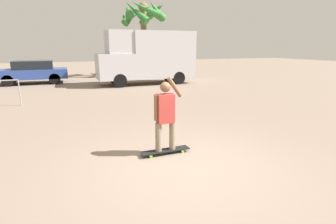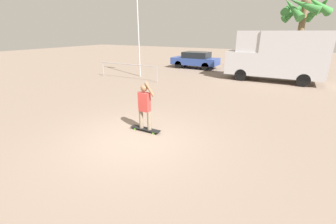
# 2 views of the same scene
# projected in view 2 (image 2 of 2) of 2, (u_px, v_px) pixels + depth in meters

# --- Properties ---
(ground_plane) EXTENTS (80.00, 80.00, 0.00)m
(ground_plane) POSITION_uv_depth(u_px,v_px,m) (136.00, 140.00, 7.15)
(ground_plane) COLOR gray
(skateboard) EXTENTS (1.12, 0.24, 0.09)m
(skateboard) POSITION_uv_depth(u_px,v_px,m) (145.00, 129.00, 7.76)
(skateboard) COLOR black
(skateboard) RESTS_ON ground_plane
(person_skateboarder) EXTENTS (0.65, 0.23, 1.66)m
(person_skateboarder) POSITION_uv_depth(u_px,v_px,m) (145.00, 105.00, 7.45)
(person_skateboarder) COLOR gray
(person_skateboarder) RESTS_ON skateboard
(camper_van) EXTENTS (6.10, 2.01, 3.29)m
(camper_van) POSITION_uv_depth(u_px,v_px,m) (277.00, 55.00, 14.91)
(camper_van) COLOR black
(camper_van) RESTS_ON ground_plane
(parked_car_blue) EXTENTS (4.22, 1.91, 1.48)m
(parked_car_blue) POSITION_uv_depth(u_px,v_px,m) (196.00, 60.00, 20.72)
(parked_car_blue) COLOR black
(parked_car_blue) RESTS_ON ground_plane
(palm_tree_near_van) EXTENTS (3.71, 3.74, 5.88)m
(palm_tree_near_van) POSITION_uv_depth(u_px,v_px,m) (304.00, 11.00, 17.31)
(palm_tree_near_van) COLOR brown
(palm_tree_near_van) RESTS_ON ground_plane
(flagpole) EXTENTS (1.14, 0.12, 6.57)m
(flagpole) POSITION_uv_depth(u_px,v_px,m) (139.00, 23.00, 15.86)
(flagpole) COLOR #B7B7BC
(flagpole) RESTS_ON ground_plane
(plaza_railing_segment) EXTENTS (4.83, 0.05, 1.08)m
(plaza_railing_segment) POSITION_uv_depth(u_px,v_px,m) (128.00, 66.00, 15.89)
(plaza_railing_segment) COLOR #99999E
(plaza_railing_segment) RESTS_ON ground_plane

